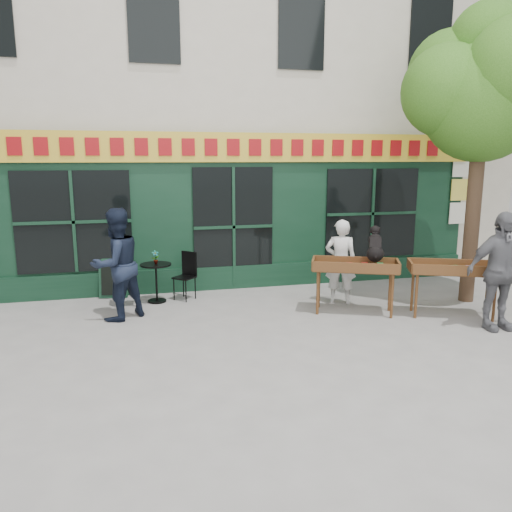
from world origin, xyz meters
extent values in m
plane|color=slate|center=(0.00, 0.00, 0.00)|extent=(80.00, 80.00, 0.00)
cube|color=beige|center=(0.00, 6.00, 5.00)|extent=(14.00, 7.00, 10.00)
cube|color=black|center=(0.00, 2.42, 1.60)|extent=(11.00, 0.16, 3.20)
cube|color=gold|center=(0.00, 2.30, 3.00)|extent=(11.00, 0.06, 0.60)
cube|color=#9C0E12|center=(0.00, 2.26, 3.00)|extent=(9.60, 0.03, 0.34)
cube|color=black|center=(0.00, 2.32, 0.25)|extent=(11.00, 0.10, 0.50)
cube|color=black|center=(0.00, 2.32, 1.35)|extent=(1.70, 0.05, 2.50)
cube|color=black|center=(-3.20, 2.32, 1.55)|extent=(2.20, 0.05, 2.00)
cube|color=black|center=(3.20, 2.32, 1.55)|extent=(2.20, 0.05, 2.00)
cube|color=silver|center=(5.40, 2.30, 1.50)|extent=(0.42, 0.02, 0.50)
cube|color=#E5D14C|center=(5.40, 2.30, 2.05)|extent=(0.42, 0.02, 0.50)
cube|color=silver|center=(5.40, 2.30, 2.60)|extent=(0.42, 0.02, 0.50)
cylinder|color=#382619|center=(4.30, 0.30, 1.80)|extent=(0.28, 0.28, 3.60)
sphere|color=#265513|center=(4.30, 0.30, 3.80)|extent=(2.20, 2.20, 2.20)
sphere|color=#265513|center=(5.00, 0.60, 4.10)|extent=(1.80, 1.80, 1.80)
sphere|color=#265513|center=(3.70, 0.50, 4.00)|extent=(1.70, 1.70, 1.70)
sphere|color=#265513|center=(4.00, 0.90, 4.40)|extent=(1.60, 1.60, 1.60)
sphere|color=#265513|center=(4.40, 0.40, 4.90)|extent=(1.40, 1.40, 1.40)
cylinder|color=brown|center=(1.11, 0.16, 0.40)|extent=(0.05, 0.05, 0.80)
cylinder|color=brown|center=(2.30, -0.36, 0.40)|extent=(0.05, 0.05, 0.80)
cylinder|color=brown|center=(1.28, 0.56, 0.40)|extent=(0.05, 0.05, 0.80)
cylinder|color=brown|center=(2.47, 0.04, 0.40)|extent=(0.05, 0.05, 0.80)
cube|color=brown|center=(1.79, 0.10, 0.82)|extent=(1.61, 1.13, 0.05)
cube|color=brown|center=(1.67, -0.16, 0.90)|extent=(1.39, 0.64, 0.18)
cube|color=brown|center=(1.91, 0.37, 0.90)|extent=(1.39, 0.64, 0.18)
cube|color=brown|center=(1.79, 0.10, 0.88)|extent=(1.35, 0.89, 0.06)
imported|color=silver|center=(1.79, 0.75, 0.82)|extent=(0.71, 0.60, 1.64)
cylinder|color=brown|center=(2.71, -0.46, 0.40)|extent=(0.05, 0.05, 0.80)
cylinder|color=brown|center=(3.91, -0.96, 0.40)|extent=(0.05, 0.05, 0.80)
cylinder|color=brown|center=(2.88, -0.06, 0.40)|extent=(0.05, 0.05, 0.80)
cylinder|color=brown|center=(4.08, -0.55, 0.40)|extent=(0.05, 0.05, 0.80)
cube|color=brown|center=(3.39, -0.51, 0.82)|extent=(1.61, 1.11, 0.05)
cube|color=brown|center=(3.28, -0.78, 0.90)|extent=(1.40, 0.61, 0.18)
cube|color=brown|center=(3.51, -0.24, 0.90)|extent=(1.40, 0.61, 0.18)
cube|color=brown|center=(3.39, -0.51, 0.88)|extent=(1.35, 0.87, 0.06)
imported|color=#5B5B60|center=(3.69, -1.26, 0.98)|extent=(1.16, 0.53, 1.95)
cylinder|color=black|center=(-1.68, 1.66, 0.02)|extent=(0.36, 0.36, 0.03)
cylinder|color=black|center=(-1.68, 1.66, 0.38)|extent=(0.04, 0.04, 0.72)
cylinder|color=black|center=(-1.68, 1.66, 0.75)|extent=(0.60, 0.60, 0.03)
cube|color=black|center=(-2.23, 1.56, 0.45)|extent=(0.36, 0.36, 0.03)
cube|color=black|center=(-2.40, 1.56, 0.70)|extent=(0.03, 0.36, 0.50)
cylinder|color=black|center=(-2.07, 1.41, 0.22)|extent=(0.02, 0.02, 0.44)
cylinder|color=black|center=(-2.08, 1.71, 0.22)|extent=(0.02, 0.02, 0.44)
cylinder|color=black|center=(-2.37, 1.41, 0.22)|extent=(0.02, 0.02, 0.44)
cylinder|color=black|center=(-2.38, 1.71, 0.22)|extent=(0.02, 0.02, 0.44)
cube|color=black|center=(-1.13, 1.71, 0.45)|extent=(0.51, 0.51, 0.03)
cube|color=black|center=(-1.01, 1.83, 0.70)|extent=(0.28, 0.27, 0.50)
cylinder|color=black|center=(-1.34, 1.71, 0.22)|extent=(0.02, 0.02, 0.44)
cylinder|color=black|center=(-1.12, 1.50, 0.22)|extent=(0.02, 0.02, 0.44)
cylinder|color=black|center=(-1.13, 1.92, 0.22)|extent=(0.02, 0.02, 0.44)
cylinder|color=black|center=(-0.91, 1.71, 0.22)|extent=(0.02, 0.02, 0.44)
imported|color=gray|center=(-1.68, 1.66, 0.90)|extent=(0.16, 0.13, 0.27)
imported|color=black|center=(-2.38, 0.76, 0.98)|extent=(1.20, 1.15, 1.95)
cube|color=black|center=(-2.51, 2.20, 0.40)|extent=(0.58, 0.24, 0.79)
cube|color=black|center=(-2.51, 2.18, 0.40)|extent=(0.48, 0.21, 0.65)
camera|label=1|loc=(-2.04, -7.99, 2.79)|focal=35.00mm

